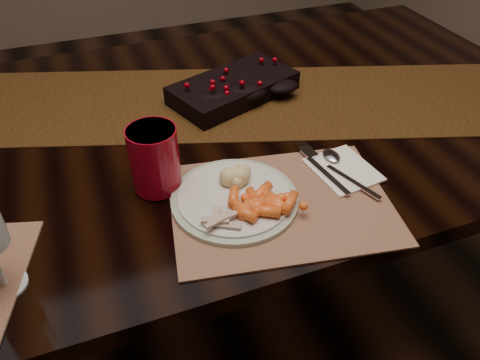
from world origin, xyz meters
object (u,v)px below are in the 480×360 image
object	(u,v)px
napkin	(343,170)
red_cup	(154,159)
dining_table	(216,229)
mashed_potatoes	(238,171)
centerpiece	(234,85)
baby_carrots	(260,197)
turkey_shreds	(223,217)
dinner_plate	(234,198)
placemat_main	(281,204)

from	to	relation	value
napkin	red_cup	bearing A→B (deg)	159.83
dining_table	mashed_potatoes	xyz separation A→B (m)	(-0.03, -0.26, 0.41)
centerpiece	baby_carrots	bearing A→B (deg)	-103.13
baby_carrots	red_cup	xyz separation A→B (m)	(-0.16, 0.13, 0.04)
turkey_shreds	red_cup	world-z (taller)	red_cup
dining_table	turkey_shreds	size ratio (longest dim) A/B	24.99
dinner_plate	red_cup	size ratio (longest dim) A/B	1.86
baby_carrots	napkin	size ratio (longest dim) A/B	0.84
dining_table	centerpiece	bearing A→B (deg)	41.91
mashed_potatoes	napkin	xyz separation A→B (m)	(0.22, -0.03, -0.03)
dining_table	red_cup	size ratio (longest dim) A/B	13.98
centerpiece	placemat_main	xyz separation A→B (m)	(-0.05, -0.41, -0.03)
placemat_main	dinner_plate	size ratio (longest dim) A/B	1.71
dining_table	centerpiece	xyz separation A→B (m)	(0.09, 0.08, 0.41)
dinner_plate	red_cup	xyz separation A→B (m)	(-0.12, 0.10, 0.06)
dining_table	mashed_potatoes	distance (m)	0.49
dinner_plate	turkey_shreds	distance (m)	0.07
placemat_main	centerpiece	bearing A→B (deg)	92.28
napkin	red_cup	distance (m)	0.38
dining_table	napkin	xyz separation A→B (m)	(0.19, -0.29, 0.38)
baby_carrots	turkey_shreds	size ratio (longest dim) A/B	1.55
dining_table	baby_carrots	bearing A→B (deg)	-91.79
placemat_main	baby_carrots	size ratio (longest dim) A/B	3.67
centerpiece	dinner_plate	world-z (taller)	centerpiece
turkey_shreds	napkin	size ratio (longest dim) A/B	0.54
baby_carrots	napkin	distance (m)	0.21
centerpiece	turkey_shreds	size ratio (longest dim) A/B	4.34
napkin	mashed_potatoes	bearing A→B (deg)	164.98
napkin	dinner_plate	bearing A→B (deg)	175.40
dining_table	mashed_potatoes	size ratio (longest dim) A/B	25.55
centerpiece	mashed_potatoes	bearing A→B (deg)	-108.41
dining_table	turkey_shreds	distance (m)	0.54
baby_carrots	red_cup	size ratio (longest dim) A/B	0.87
red_cup	dinner_plate	bearing A→B (deg)	-37.50
turkey_shreds	red_cup	xyz separation A→B (m)	(-0.08, 0.15, 0.04)
red_cup	dining_table	bearing A→B (deg)	49.61
turkey_shreds	baby_carrots	bearing A→B (deg)	15.56
centerpiece	turkey_shreds	distance (m)	0.47
dinner_plate	red_cup	world-z (taller)	red_cup
placemat_main	mashed_potatoes	size ratio (longest dim) A/B	5.81
centerpiece	turkey_shreds	xyz separation A→B (m)	(-0.18, -0.43, -0.01)
mashed_potatoes	napkin	bearing A→B (deg)	-8.26
placemat_main	dinner_plate	xyz separation A→B (m)	(-0.08, 0.04, 0.01)
placemat_main	red_cup	size ratio (longest dim) A/B	3.18
placemat_main	napkin	size ratio (longest dim) A/B	3.07
turkey_shreds	napkin	distance (m)	0.29
placemat_main	mashed_potatoes	distance (m)	0.10
dining_table	napkin	size ratio (longest dim) A/B	13.51
baby_carrots	napkin	xyz separation A→B (m)	(0.20, 0.04, -0.02)
dining_table	mashed_potatoes	bearing A→B (deg)	-95.82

